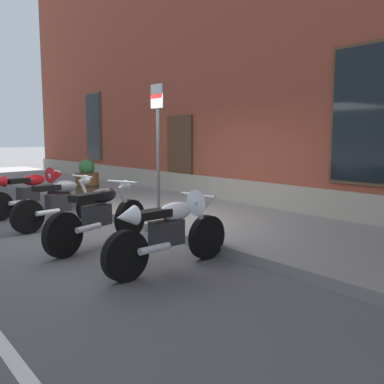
% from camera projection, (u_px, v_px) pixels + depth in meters
% --- Properties ---
extents(ground_plane, '(140.00, 140.00, 0.00)m').
position_uv_depth(ground_plane, '(133.00, 228.00, 8.07)').
color(ground_plane, '#4C4C4F').
extents(sidewalk, '(33.06, 3.17, 0.16)m').
position_uv_depth(sidewalk, '(198.00, 215.00, 9.04)').
color(sidewalk, slate).
rests_on(sidewalk, ground_plane).
extents(brick_pub_facade, '(27.06, 7.48, 10.09)m').
position_uv_depth(brick_pub_facade, '(348.00, 14.00, 11.66)').
color(brick_pub_facade, brown).
rests_on(brick_pub_facade, ground_plane).
extents(motorcycle_red_sport, '(0.81, 2.03, 1.03)m').
position_uv_depth(motorcycle_red_sport, '(34.00, 190.00, 9.33)').
color(motorcycle_red_sport, black).
rests_on(motorcycle_red_sport, ground_plane).
extents(motorcycle_grey_naked, '(0.68, 1.95, 0.96)m').
position_uv_depth(motorcycle_grey_naked, '(62.00, 202.00, 8.08)').
color(motorcycle_grey_naked, black).
rests_on(motorcycle_grey_naked, ground_plane).
extents(motorcycle_black_naked, '(0.89, 2.03, 0.99)m').
position_uv_depth(motorcycle_black_naked, '(100.00, 216.00, 6.65)').
color(motorcycle_black_naked, black).
rests_on(motorcycle_black_naked, ground_plane).
extents(motorcycle_white_sport, '(0.62, 2.01, 1.00)m').
position_uv_depth(motorcycle_white_sport, '(174.00, 227.00, 5.55)').
color(motorcycle_white_sport, black).
rests_on(motorcycle_white_sport, ground_plane).
extents(parking_sign, '(0.36, 0.07, 2.56)m').
position_uv_depth(parking_sign, '(158.00, 132.00, 8.07)').
color(parking_sign, '#4C4C51').
rests_on(parking_sign, sidewalk).
extents(barrel_planter, '(0.62, 0.62, 0.99)m').
position_uv_depth(barrel_planter, '(87.00, 182.00, 10.91)').
color(barrel_planter, brown).
rests_on(barrel_planter, sidewalk).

